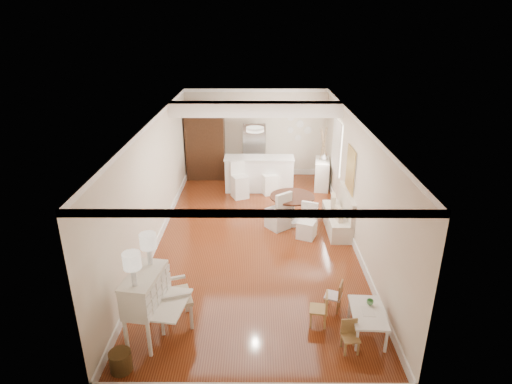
{
  "coord_description": "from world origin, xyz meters",
  "views": [
    {
      "loc": [
        0.05,
        -8.91,
        4.82
      ],
      "look_at": [
        0.02,
        0.3,
        1.06
      ],
      "focal_mm": 30.0,
      "sensor_mm": 36.0,
      "label": 1
    }
  ],
  "objects_px": {
    "kids_chair_b": "(333,295)",
    "fridge": "(265,151)",
    "slip_chair_near": "(307,221)",
    "kids_table": "(367,323)",
    "breakfast_counter": "(259,174)",
    "sideboard": "(322,174)",
    "bar_stool_right": "(269,178)",
    "kids_chair_a": "(318,309)",
    "kids_chair_c": "(350,337)",
    "secretary_bureau": "(147,306)",
    "slip_chair_far": "(278,209)",
    "gustavian_armchair": "(174,296)",
    "wicker_basket": "(121,361)",
    "bar_stool_left": "(240,180)",
    "pantry_cabinet": "(205,143)",
    "dining_table": "(292,210)"
  },
  "relations": [
    {
      "from": "slip_chair_near",
      "to": "sideboard",
      "type": "xyz_separation_m",
      "value": [
        0.79,
        3.2,
        0.02
      ]
    },
    {
      "from": "kids_chair_b",
      "to": "bar_stool_right",
      "type": "height_order",
      "value": "bar_stool_right"
    },
    {
      "from": "gustavian_armchair",
      "to": "fridge",
      "type": "relative_size",
      "value": 0.59
    },
    {
      "from": "kids_table",
      "to": "sideboard",
      "type": "height_order",
      "value": "sideboard"
    },
    {
      "from": "gustavian_armchair",
      "to": "bar_stool_left",
      "type": "bearing_deg",
      "value": -27.73
    },
    {
      "from": "kids_chair_a",
      "to": "breakfast_counter",
      "type": "xyz_separation_m",
      "value": [
        -0.98,
        6.12,
        0.21
      ]
    },
    {
      "from": "kids_chair_b",
      "to": "kids_chair_c",
      "type": "relative_size",
      "value": 1.1
    },
    {
      "from": "fridge",
      "to": "sideboard",
      "type": "height_order",
      "value": "fridge"
    },
    {
      "from": "gustavian_armchair",
      "to": "dining_table",
      "type": "bearing_deg",
      "value": -49.12
    },
    {
      "from": "slip_chair_far",
      "to": "pantry_cabinet",
      "type": "xyz_separation_m",
      "value": [
        -2.15,
        3.6,
        0.66
      ]
    },
    {
      "from": "kids_chair_c",
      "to": "slip_chair_near",
      "type": "relative_size",
      "value": 0.64
    },
    {
      "from": "bar_stool_left",
      "to": "pantry_cabinet",
      "type": "bearing_deg",
      "value": 100.96
    },
    {
      "from": "kids_chair_c",
      "to": "secretary_bureau",
      "type": "bearing_deg",
      "value": 168.57
    },
    {
      "from": "fridge",
      "to": "sideboard",
      "type": "relative_size",
      "value": 1.95
    },
    {
      "from": "kids_chair_b",
      "to": "fridge",
      "type": "height_order",
      "value": "fridge"
    },
    {
      "from": "kids_chair_a",
      "to": "kids_chair_c",
      "type": "relative_size",
      "value": 1.15
    },
    {
      "from": "wicker_basket",
      "to": "kids_table",
      "type": "relative_size",
      "value": 0.36
    },
    {
      "from": "slip_chair_near",
      "to": "slip_chair_far",
      "type": "distance_m",
      "value": 0.83
    },
    {
      "from": "wicker_basket",
      "to": "dining_table",
      "type": "distance_m",
      "value": 5.67
    },
    {
      "from": "kids_chair_a",
      "to": "bar_stool_right",
      "type": "bearing_deg",
      "value": -164.81
    },
    {
      "from": "wicker_basket",
      "to": "sideboard",
      "type": "relative_size",
      "value": 0.35
    },
    {
      "from": "secretary_bureau",
      "to": "wicker_basket",
      "type": "bearing_deg",
      "value": -99.87
    },
    {
      "from": "kids_chair_c",
      "to": "kids_table",
      "type": "bearing_deg",
      "value": 42.61
    },
    {
      "from": "bar_stool_right",
      "to": "kids_chair_a",
      "type": "bearing_deg",
      "value": -103.78
    },
    {
      "from": "kids_chair_a",
      "to": "bar_stool_left",
      "type": "relative_size",
      "value": 0.58
    },
    {
      "from": "kids_table",
      "to": "pantry_cabinet",
      "type": "height_order",
      "value": "pantry_cabinet"
    },
    {
      "from": "fridge",
      "to": "slip_chair_far",
      "type": "bearing_deg",
      "value": -85.98
    },
    {
      "from": "breakfast_counter",
      "to": "fridge",
      "type": "xyz_separation_m",
      "value": [
        0.2,
        1.05,
        0.39
      ]
    },
    {
      "from": "kids_table",
      "to": "breakfast_counter",
      "type": "xyz_separation_m",
      "value": [
        -1.74,
        6.37,
        0.29
      ]
    },
    {
      "from": "kids_chair_a",
      "to": "fridge",
      "type": "height_order",
      "value": "fridge"
    },
    {
      "from": "dining_table",
      "to": "kids_chair_a",
      "type": "bearing_deg",
      "value": -87.5
    },
    {
      "from": "slip_chair_far",
      "to": "breakfast_counter",
      "type": "relative_size",
      "value": 0.48
    },
    {
      "from": "wicker_basket",
      "to": "fridge",
      "type": "height_order",
      "value": "fridge"
    },
    {
      "from": "wicker_basket",
      "to": "kids_table",
      "type": "height_order",
      "value": "kids_table"
    },
    {
      "from": "kids_chair_b",
      "to": "sideboard",
      "type": "xyz_separation_m",
      "value": [
        0.61,
        5.91,
        0.15
      ]
    },
    {
      "from": "dining_table",
      "to": "pantry_cabinet",
      "type": "height_order",
      "value": "pantry_cabinet"
    },
    {
      "from": "slip_chair_near",
      "to": "bar_stool_left",
      "type": "bearing_deg",
      "value": 147.58
    },
    {
      "from": "dining_table",
      "to": "kids_table",
      "type": "bearing_deg",
      "value": -77.21
    },
    {
      "from": "kids_chair_b",
      "to": "slip_chair_near",
      "type": "xyz_separation_m",
      "value": [
        -0.18,
        2.71,
        0.13
      ]
    },
    {
      "from": "bar_stool_left",
      "to": "secretary_bureau",
      "type": "bearing_deg",
      "value": -125.39
    },
    {
      "from": "sideboard",
      "to": "kids_chair_b",
      "type": "bearing_deg",
      "value": -88.24
    },
    {
      "from": "gustavian_armchair",
      "to": "wicker_basket",
      "type": "height_order",
      "value": "gustavian_armchair"
    },
    {
      "from": "slip_chair_far",
      "to": "breakfast_counter",
      "type": "bearing_deg",
      "value": -118.04
    },
    {
      "from": "dining_table",
      "to": "bar_stool_left",
      "type": "xyz_separation_m",
      "value": [
        -1.37,
        1.69,
        0.15
      ]
    },
    {
      "from": "bar_stool_right",
      "to": "slip_chair_near",
      "type": "bearing_deg",
      "value": -93.69
    },
    {
      "from": "slip_chair_near",
      "to": "breakfast_counter",
      "type": "height_order",
      "value": "breakfast_counter"
    },
    {
      "from": "kids_chair_a",
      "to": "kids_chair_b",
      "type": "relative_size",
      "value": 1.05
    },
    {
      "from": "kids_table",
      "to": "bar_stool_right",
      "type": "height_order",
      "value": "bar_stool_right"
    },
    {
      "from": "bar_stool_right",
      "to": "bar_stool_left",
      "type": "bearing_deg",
      "value": 178.56
    },
    {
      "from": "kids_chair_c",
      "to": "fridge",
      "type": "bearing_deg",
      "value": 93.0
    }
  ]
}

